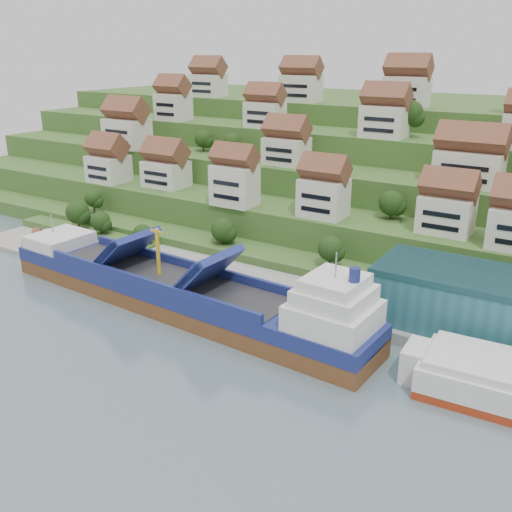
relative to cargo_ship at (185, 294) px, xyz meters
The scene contains 9 objects.
ground 10.60m from the cargo_ship, ahead, with size 300.00×300.00×0.00m, color slate.
quay 33.80m from the cargo_ship, 27.06° to the left, with size 180.00×14.00×2.20m, color gray.
pebble_beach 49.62m from the cargo_ship, 165.57° to the left, with size 45.00×20.00×1.00m, color gray.
hillside 104.63m from the cargo_ship, 84.49° to the left, with size 260.00×128.00×31.00m.
hillside_village 65.43m from the cargo_ship, 77.95° to the left, with size 157.03×65.01×28.49m.
hillside_trees 46.16m from the cargo_ship, 89.18° to the left, with size 132.57×62.45×31.62m.
flagpole 30.18m from the cargo_ship, 20.18° to the left, with size 1.28×0.16×8.00m.
beach_huts 51.21m from the cargo_ship, 167.49° to the left, with size 14.40×3.70×2.20m.
cargo_ship is the anchor object (origin of this frame).
Camera 1 is at (53.97, -76.05, 47.11)m, focal length 40.00 mm.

